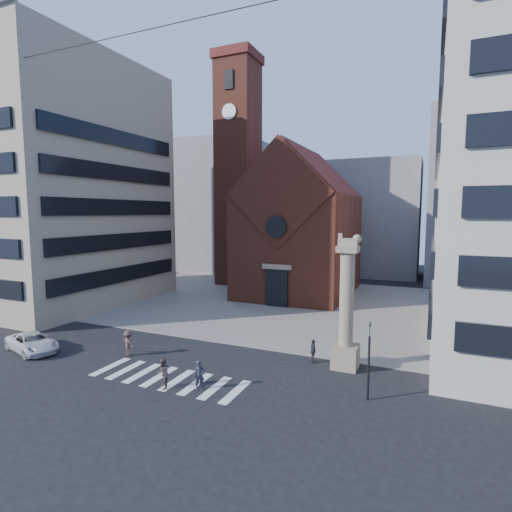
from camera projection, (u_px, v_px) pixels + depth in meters
The scene contains 24 objects.
ground at pixel (188, 360), 27.05m from camera, with size 120.00×120.00×0.00m, color black.
piazza at pixel (284, 302), 44.32m from camera, with size 46.00×30.00×0.05m, color gray.
zebra_crossing at pixel (168, 378), 24.10m from camera, with size 10.20×3.20×0.01m, color white, non-canonical shape.
church at pixel (301, 229), 48.95m from camera, with size 12.00×16.65×18.00m.
campanile at pixel (238, 170), 54.82m from camera, with size 5.50×5.50×31.20m.
building_left at pixel (54, 185), 44.37m from camera, with size 18.00×20.00×26.00m, color gray.
bg_block_left at pixel (218, 207), 70.26m from camera, with size 16.00×14.00×22.00m, color gray.
bg_block_mid at pixel (374, 219), 64.59m from camera, with size 14.00×12.00×18.00m, color gray.
bg_block_right at pixel (491, 198), 55.11m from camera, with size 16.00×14.00×24.00m, color gray.
lion_column at pixel (346, 315), 25.38m from camera, with size 1.63×1.60×8.68m.
traffic_light at pixel (369, 359), 21.07m from camera, with size 0.13×0.16×4.30m.
white_car at pixel (32, 343), 28.69m from camera, with size 2.20×4.78×1.33m, color silver.
pedestrian_0 at pixel (199, 375), 22.52m from camera, with size 0.61×0.40×1.66m, color #2C2A3B.
pedestrian_1 at pixel (163, 374), 22.63m from camera, with size 0.84×0.66×1.73m, color #544743.
pedestrian_2 at pixel (313, 351), 26.53m from camera, with size 0.93×0.39×1.59m, color #282930.
pedestrian_3 at pixel (128, 343), 27.87m from camera, with size 1.16×0.67×1.80m, color #4A3631.
scooter_0 at pixel (232, 295), 45.74m from camera, with size 0.63×1.82×0.95m, color black.
scooter_1 at pixel (247, 296), 45.00m from camera, with size 0.50×1.76×1.06m, color black.
scooter_2 at pixel (262, 298), 44.27m from camera, with size 0.63×1.82×0.95m, color black.
scooter_3 at pixel (277, 299), 43.53m from camera, with size 0.50×1.76×1.06m, color black.
scooter_4 at pixel (293, 301), 42.80m from camera, with size 0.63×1.82×0.95m, color black.
scooter_5 at pixel (310, 302), 42.06m from camera, with size 0.50×1.76×1.06m, color black.
scooter_6 at pixel (327, 304), 41.33m from camera, with size 0.63×1.82×0.95m, color black.
scooter_7 at pixel (345, 305), 40.58m from camera, with size 0.50×1.76×1.06m, color black.
Camera 1 is at (14.76, -22.04, 9.97)m, focal length 28.00 mm.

